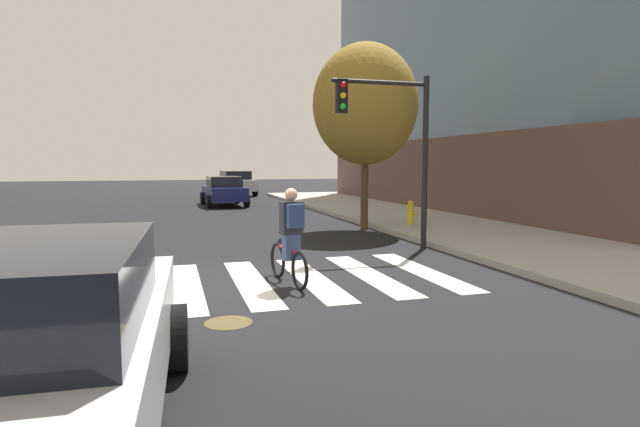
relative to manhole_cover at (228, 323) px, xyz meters
name	(u,v)px	position (x,y,z in m)	size (l,w,h in m)	color
ground_plane	(218,285)	(0.06, 2.23, 0.00)	(120.00, 120.00, 0.00)	black
sidewalk	(616,255)	(8.81, 2.23, 0.07)	(6.50, 50.00, 0.15)	#9E9B93
crosswalk_stripes	(218,284)	(0.07, 2.23, 0.00)	(8.42, 3.77, 0.01)	silver
manhole_cover	(228,323)	(0.00, 0.00, 0.00)	(0.64, 0.64, 0.01)	#473D1E
sedan_near	(19,354)	(-1.72, -2.89, 0.82)	(2.33, 4.68, 1.59)	#B7B7BC
sedan_mid	(224,191)	(1.94, 19.31, 0.76)	(2.16, 4.34, 1.47)	navy
sedan_far	(235,183)	(3.56, 27.77, 0.83)	(2.54, 4.85, 1.62)	#B7B7BC
cyclist	(291,237)	(1.28, 1.83, 0.84)	(0.39, 1.70, 1.69)	black
traffic_light_near	(394,132)	(4.48, 4.60, 2.86)	(2.47, 0.28, 4.20)	black
fire_hydrant	(411,213)	(6.74, 8.20, 0.53)	(0.33, 0.22, 0.78)	gold
street_tree_near	(365,105)	(5.26, 8.49, 3.95)	(3.29, 3.29, 5.85)	#4C3823
corner_building	(563,69)	(17.40, 13.81, 6.59)	(14.56, 23.97, 13.28)	brown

